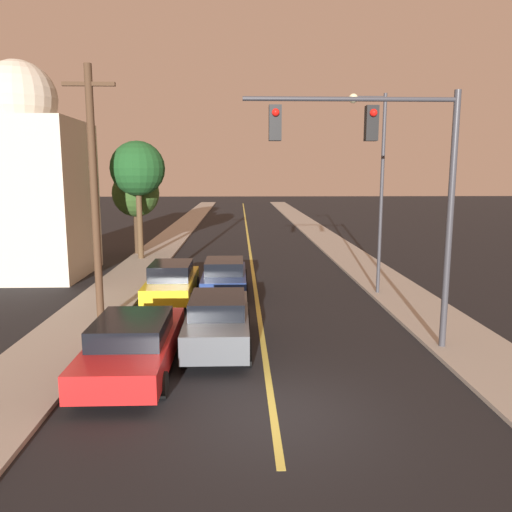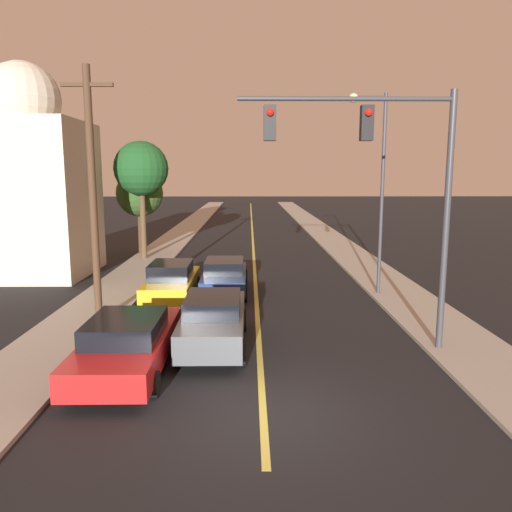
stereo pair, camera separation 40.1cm
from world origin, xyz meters
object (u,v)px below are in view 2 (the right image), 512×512
object	(u,v)px
tree_left_far	(141,169)
utility_pole_left	(93,193)
car_near_lane_second	(225,275)
car_near_lane_front	(214,320)
car_outer_lane_front	(128,343)
traffic_signal_mast	(384,167)
car_outer_lane_second	(172,281)
streetlamp_right	(375,170)
domed_building_left	(29,184)
tree_left_near	(140,194)

from	to	relation	value
tree_left_far	utility_pole_left	bearing A→B (deg)	-84.97
car_near_lane_second	utility_pole_left	bearing A→B (deg)	-132.63
tree_left_far	car_near_lane_front	bearing A→B (deg)	-71.18
car_outer_lane_front	traffic_signal_mast	size ratio (longest dim) A/B	0.74
car_outer_lane_front	car_outer_lane_second	world-z (taller)	car_outer_lane_second
streetlamp_right	domed_building_left	distance (m)	16.22
domed_building_left	streetlamp_right	bearing A→B (deg)	-16.42
car_near_lane_second	car_outer_lane_second	xyz separation A→B (m)	(-2.04, -0.98, -0.01)
streetlamp_right	car_near_lane_second	bearing A→B (deg)	175.62
utility_pole_left	tree_left_near	bearing A→B (deg)	96.51
car_outer_lane_second	streetlamp_right	xyz separation A→B (m)	(8.01, 0.52, 4.30)
utility_pole_left	domed_building_left	bearing A→B (deg)	123.87
traffic_signal_mast	tree_left_near	bearing A→B (deg)	120.77
car_outer_lane_front	tree_left_near	bearing A→B (deg)	100.94
car_outer_lane_second	domed_building_left	size ratio (longest dim) A/B	0.46
car_outer_lane_second	tree_left_far	bearing A→B (deg)	107.97
tree_left_near	tree_left_far	bearing A→B (deg)	-73.86
car_near_lane_second	utility_pole_left	size ratio (longest dim) A/B	0.57
traffic_signal_mast	domed_building_left	distance (m)	17.95
car_outer_lane_front	utility_pole_left	xyz separation A→B (m)	(-1.90, 3.90, 3.59)
tree_left_near	car_outer_lane_second	bearing A→B (deg)	-72.33
streetlamp_right	utility_pole_left	world-z (taller)	utility_pole_left
tree_left_near	car_near_lane_front	bearing A→B (deg)	-71.48
tree_left_far	tree_left_near	bearing A→B (deg)	106.14
car_near_lane_second	streetlamp_right	world-z (taller)	streetlamp_right
car_near_lane_second	streetlamp_right	xyz separation A→B (m)	(5.97, -0.46, 4.29)
car_near_lane_second	traffic_signal_mast	bearing A→B (deg)	-56.51
car_near_lane_front	tree_left_far	bearing A→B (deg)	108.82
car_near_lane_second	tree_left_near	world-z (taller)	tree_left_near
car_outer_lane_second	utility_pole_left	size ratio (longest dim) A/B	0.58
tree_left_near	traffic_signal_mast	bearing A→B (deg)	-59.23
domed_building_left	tree_left_near	bearing A→B (deg)	56.45
streetlamp_right	utility_pole_left	xyz separation A→B (m)	(-9.91, -3.82, -0.73)
car_near_lane_front	tree_left_near	size ratio (longest dim) A/B	0.93
utility_pole_left	tree_left_far	distance (m)	12.63
tree_left_near	domed_building_left	distance (m)	7.26
utility_pole_left	tree_left_far	bearing A→B (deg)	95.03
tree_left_far	car_near_lane_second	bearing A→B (deg)	-58.67
car_outer_lane_second	car_near_lane_second	bearing A→B (deg)	25.61
car_near_lane_second	utility_pole_left	world-z (taller)	utility_pole_left
traffic_signal_mast	utility_pole_left	distance (m)	8.94
car_outer_lane_front	utility_pole_left	world-z (taller)	utility_pole_left
domed_building_left	tree_left_far	bearing A→B (deg)	42.52
car_outer_lane_front	streetlamp_right	bearing A→B (deg)	43.95
traffic_signal_mast	streetlamp_right	size ratio (longest dim) A/B	0.89
car_outer_lane_second	utility_pole_left	world-z (taller)	utility_pole_left
utility_pole_left	car_near_lane_front	bearing A→B (deg)	-29.64
car_near_lane_second	car_outer_lane_front	distance (m)	8.43
streetlamp_right	utility_pole_left	bearing A→B (deg)	-158.93
car_outer_lane_second	traffic_signal_mast	distance (m)	9.89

